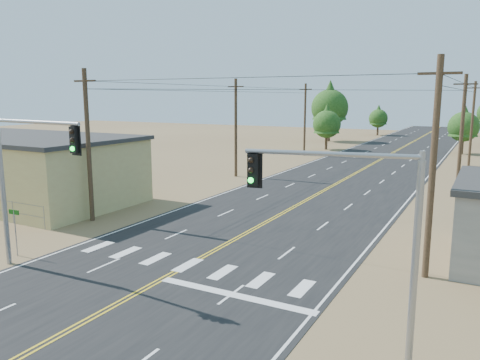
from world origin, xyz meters
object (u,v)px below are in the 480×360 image
Objects in this scene: building_left at (14,169)px; street_sign at (15,225)px; signal_mast_right at (364,221)px; signal_mast_left at (22,169)px.

street_sign is (12.31, -9.03, -0.85)m from building_left.
street_sign is at bearing -36.27° from building_left.
building_left reaches higher than street_sign.
signal_mast_right is at bearing -6.11° from street_sign.
signal_mast_right is at bearing -18.64° from building_left.
street_sign is at bearing 159.73° from signal_mast_left.
signal_mast_right is (15.78, -0.15, -0.43)m from signal_mast_left.
signal_mast_right is 18.45m from street_sign.
signal_mast_right is 2.71× the size of street_sign.
signal_mast_left is at bearing -34.55° from building_left.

